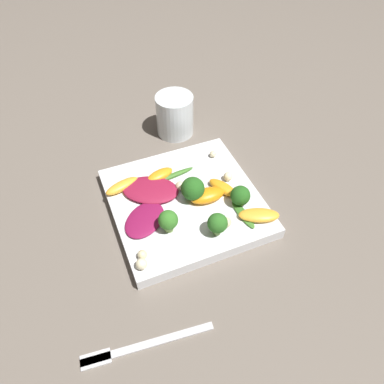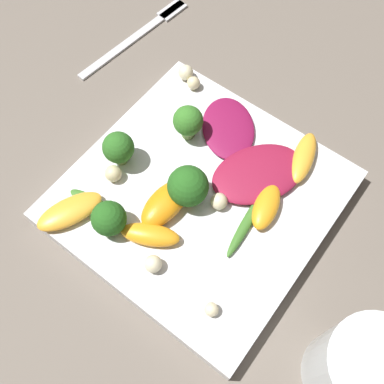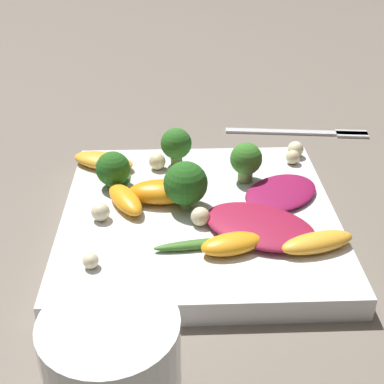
# 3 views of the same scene
# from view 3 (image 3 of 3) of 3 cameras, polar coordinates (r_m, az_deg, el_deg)

# --- Properties ---
(ground_plane) EXTENTS (2.40, 2.40, 0.00)m
(ground_plane) POSITION_cam_3_polar(r_m,az_deg,el_deg) (0.54, 0.73, -3.98)
(ground_plane) COLOR #6B6056
(plate) EXTENTS (0.27, 0.27, 0.02)m
(plate) POSITION_cam_3_polar(r_m,az_deg,el_deg) (0.53, 0.74, -2.96)
(plate) COLOR white
(plate) RESTS_ON ground_plane
(drinking_glass) EXTENTS (0.08, 0.08, 0.09)m
(drinking_glass) POSITION_cam_3_polar(r_m,az_deg,el_deg) (0.35, -8.31, -18.91)
(drinking_glass) COLOR white
(drinking_glass) RESTS_ON ground_plane
(fork) EXTENTS (0.04, 0.19, 0.01)m
(fork) POSITION_cam_3_polar(r_m,az_deg,el_deg) (0.75, 12.74, 6.29)
(fork) COLOR silver
(fork) RESTS_ON ground_plane
(radicchio_leaf_0) EXTENTS (0.11, 0.13, 0.01)m
(radicchio_leaf_0) POSITION_cam_3_polar(r_m,az_deg,el_deg) (0.50, 7.23, -3.59)
(radicchio_leaf_0) COLOR maroon
(radicchio_leaf_0) RESTS_ON plate
(radicchio_leaf_1) EXTENTS (0.10, 0.11, 0.01)m
(radicchio_leaf_1) POSITION_cam_3_polar(r_m,az_deg,el_deg) (0.55, 9.45, -0.04)
(radicchio_leaf_1) COLOR maroon
(radicchio_leaf_1) RESTS_ON plate
(orange_segment_0) EXTENTS (0.04, 0.07, 0.02)m
(orange_segment_0) POSITION_cam_3_polar(r_m,az_deg,el_deg) (0.48, 13.21, -5.25)
(orange_segment_0) COLOR #FCAD33
(orange_segment_0) RESTS_ON plate
(orange_segment_1) EXTENTS (0.04, 0.07, 0.02)m
(orange_segment_1) POSITION_cam_3_polar(r_m,az_deg,el_deg) (0.54, -3.27, 0.03)
(orange_segment_1) COLOR orange
(orange_segment_1) RESTS_ON plate
(orange_segment_2) EXTENTS (0.06, 0.08, 0.02)m
(orange_segment_2) POSITION_cam_3_polar(r_m,az_deg,el_deg) (0.61, -9.44, 3.30)
(orange_segment_2) COLOR #FCAD33
(orange_segment_2) RESTS_ON plate
(orange_segment_3) EXTENTS (0.04, 0.06, 0.02)m
(orange_segment_3) POSITION_cam_3_polar(r_m,az_deg,el_deg) (0.47, 4.25, -5.54)
(orange_segment_3) COLOR orange
(orange_segment_3) RESTS_ON plate
(orange_segment_4) EXTENTS (0.07, 0.05, 0.02)m
(orange_segment_4) POSITION_cam_3_polar(r_m,az_deg,el_deg) (0.53, -7.13, -0.78)
(orange_segment_4) COLOR orange
(orange_segment_4) RESTS_ON plate
(broccoli_floret_0) EXTENTS (0.04, 0.04, 0.05)m
(broccoli_floret_0) POSITION_cam_3_polar(r_m,az_deg,el_deg) (0.52, -0.68, 0.89)
(broccoli_floret_0) COLOR #7A9E51
(broccoli_floret_0) RESTS_ON plate
(broccoli_floret_1) EXTENTS (0.04, 0.04, 0.04)m
(broccoli_floret_1) POSITION_cam_3_polar(r_m,az_deg,el_deg) (0.56, -8.42, 2.40)
(broccoli_floret_1) COLOR #7A9E51
(broccoli_floret_1) RESTS_ON plate
(broccoli_floret_2) EXTENTS (0.03, 0.03, 0.04)m
(broccoli_floret_2) POSITION_cam_3_polar(r_m,az_deg,el_deg) (0.60, -1.70, 5.09)
(broccoli_floret_2) COLOR #7A9E51
(broccoli_floret_2) RESTS_ON plate
(broccoli_floret_3) EXTENTS (0.03, 0.03, 0.04)m
(broccoli_floret_3) POSITION_cam_3_polar(r_m,az_deg,el_deg) (0.57, 5.79, 3.40)
(broccoli_floret_3) COLOR #7A9E51
(broccoli_floret_3) RESTS_ON plate
(arugula_sprig_0) EXTENTS (0.02, 0.09, 0.01)m
(arugula_sprig_0) POSITION_cam_3_polar(r_m,az_deg,el_deg) (0.48, 1.12, -5.56)
(arugula_sprig_0) COLOR #3D7528
(arugula_sprig_0) RESTS_ON plate
(arugula_sprig_1) EXTENTS (0.07, 0.02, 0.01)m
(arugula_sprig_1) POSITION_cam_3_polar(r_m,az_deg,el_deg) (0.59, -7.41, 2.19)
(arugula_sprig_1) COLOR #3D7528
(arugula_sprig_1) RESTS_ON plate
(macadamia_nut_0) EXTENTS (0.02, 0.02, 0.02)m
(macadamia_nut_0) POSITION_cam_3_polar(r_m,az_deg,el_deg) (0.62, 10.70, 3.68)
(macadamia_nut_0) COLOR beige
(macadamia_nut_0) RESTS_ON plate
(macadamia_nut_1) EXTENTS (0.02, 0.02, 0.02)m
(macadamia_nut_1) POSITION_cam_3_polar(r_m,az_deg,el_deg) (0.60, -3.73, 3.28)
(macadamia_nut_1) COLOR beige
(macadamia_nut_1) RESTS_ON plate
(macadamia_nut_2) EXTENTS (0.02, 0.02, 0.02)m
(macadamia_nut_2) POSITION_cam_3_polar(r_m,az_deg,el_deg) (0.63, 10.98, 4.51)
(macadamia_nut_2) COLOR beige
(macadamia_nut_2) RESTS_ON plate
(macadamia_nut_3) EXTENTS (0.01, 0.01, 0.01)m
(macadamia_nut_3) POSITION_cam_3_polar(r_m,az_deg,el_deg) (0.46, -10.77, -7.21)
(macadamia_nut_3) COLOR beige
(macadamia_nut_3) RESTS_ON plate
(macadamia_nut_4) EXTENTS (0.02, 0.02, 0.02)m
(macadamia_nut_4) POSITION_cam_3_polar(r_m,az_deg,el_deg) (0.52, -9.74, -2.08)
(macadamia_nut_4) COLOR beige
(macadamia_nut_4) RESTS_ON plate
(macadamia_nut_5) EXTENTS (0.02, 0.02, 0.02)m
(macadamia_nut_5) POSITION_cam_3_polar(r_m,az_deg,el_deg) (0.50, 1.44, -2.60)
(macadamia_nut_5) COLOR beige
(macadamia_nut_5) RESTS_ON plate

